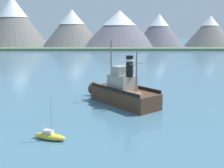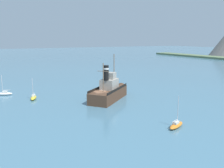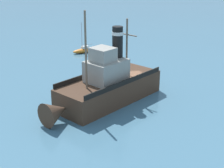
% 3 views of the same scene
% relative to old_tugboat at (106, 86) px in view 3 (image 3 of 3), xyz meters
% --- Properties ---
extents(ground_plane, '(600.00, 600.00, 0.00)m').
position_rel_old_tugboat_xyz_m(ground_plane, '(1.52, -3.06, -1.83)').
color(ground_plane, '#477289').
extents(old_tugboat, '(11.63, 13.35, 9.90)m').
position_rel_old_tugboat_xyz_m(old_tugboat, '(0.00, 0.00, 0.00)').
color(old_tugboat, '#4C3323').
rests_on(old_tugboat, ground).
extents(sailboat_orange, '(2.41, 3.94, 4.90)m').
position_rel_old_tugboat_xyz_m(sailboat_orange, '(20.09, 0.65, -1.40)').
color(sailboat_orange, orange).
rests_on(sailboat_orange, ground).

